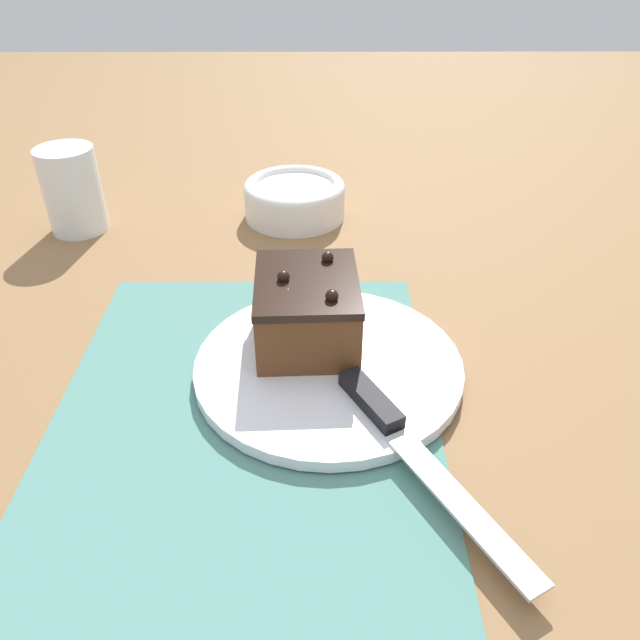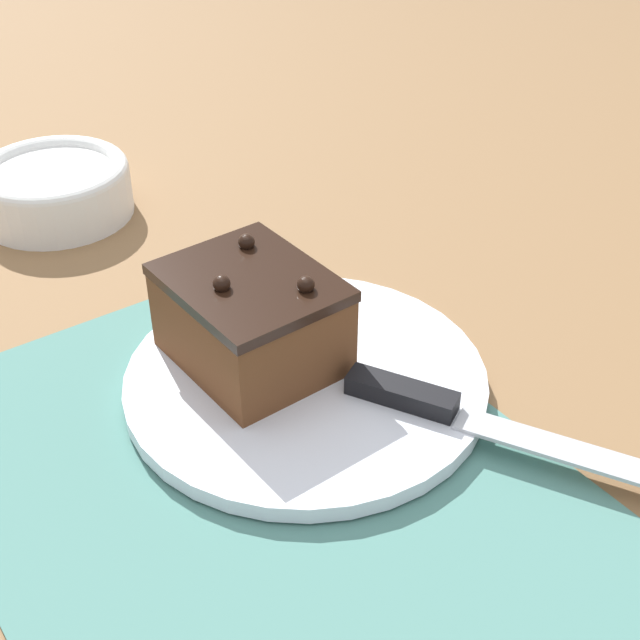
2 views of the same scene
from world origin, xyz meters
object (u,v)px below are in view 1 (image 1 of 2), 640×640
object	(u,v)px
chocolate_cake	(307,309)
serving_knife	(397,432)
small_bowl	(295,198)
drinking_glass	(72,190)
cake_plate	(328,366)

from	to	relation	value
chocolate_cake	serving_knife	xyz separation A→B (m)	(0.14, 0.08, -0.03)
serving_knife	small_bowl	xyz separation A→B (m)	(-0.45, -0.10, 0.01)
chocolate_cake	drinking_glass	xyz separation A→B (m)	(-0.28, -0.32, 0.01)
cake_plate	drinking_glass	size ratio (longest dim) A/B	2.25
serving_knife	drinking_glass	xyz separation A→B (m)	(-0.41, -0.39, 0.04)
cake_plate	drinking_glass	world-z (taller)	drinking_glass
small_bowl	serving_knife	bearing A→B (deg)	12.16
drinking_glass	small_bowl	size ratio (longest dim) A/B	0.80
cake_plate	small_bowl	size ratio (longest dim) A/B	1.81
cake_plate	serving_knife	distance (m)	0.11
cake_plate	chocolate_cake	distance (m)	0.06
cake_plate	small_bowl	world-z (taller)	small_bowl
serving_knife	drinking_glass	world-z (taller)	drinking_glass
chocolate_cake	serving_knife	size ratio (longest dim) A/B	0.56
drinking_glass	small_bowl	distance (m)	0.30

